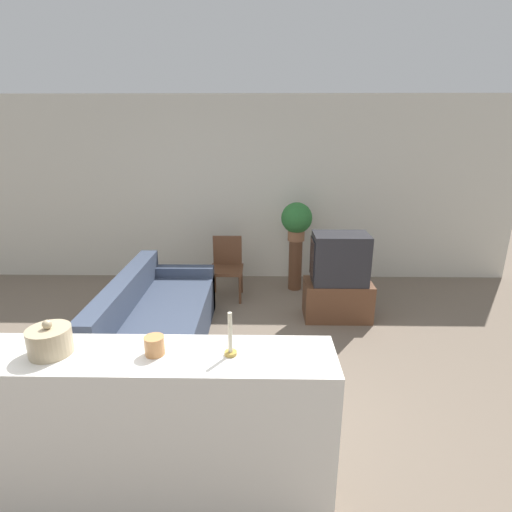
# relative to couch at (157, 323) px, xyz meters

# --- Properties ---
(ground_plane) EXTENTS (14.00, 14.00, 0.00)m
(ground_plane) POSITION_rel_couch_xyz_m (0.38, -1.23, -0.29)
(ground_plane) COLOR #756656
(wall_back) EXTENTS (9.00, 0.06, 2.70)m
(wall_back) POSITION_rel_couch_xyz_m (0.38, 2.20, 1.06)
(wall_back) COLOR beige
(wall_back) RESTS_ON ground_plane
(couch) EXTENTS (0.91, 2.02, 0.78)m
(couch) POSITION_rel_couch_xyz_m (0.00, 0.00, 0.00)
(couch) COLOR #384256
(couch) RESTS_ON ground_plane
(tv_stand) EXTENTS (0.81, 0.45, 0.47)m
(tv_stand) POSITION_rel_couch_xyz_m (2.03, 0.75, -0.05)
(tv_stand) COLOR brown
(tv_stand) RESTS_ON ground_plane
(television) EXTENTS (0.66, 0.43, 0.60)m
(television) POSITION_rel_couch_xyz_m (2.02, 0.75, 0.48)
(television) COLOR #232328
(television) RESTS_ON tv_stand
(wooden_chair) EXTENTS (0.44, 0.44, 0.83)m
(wooden_chair) POSITION_rel_couch_xyz_m (0.62, 1.40, 0.18)
(wooden_chair) COLOR brown
(wooden_chair) RESTS_ON ground_plane
(plant_stand) EXTENTS (0.19, 0.19, 0.73)m
(plant_stand) POSITION_rel_couch_xyz_m (1.58, 1.68, 0.08)
(plant_stand) COLOR brown
(plant_stand) RESTS_ON ground_plane
(potted_plant) EXTENTS (0.43, 0.43, 0.54)m
(potted_plant) POSITION_rel_couch_xyz_m (1.58, 1.68, 0.75)
(potted_plant) COLOR #8E5B3D
(potted_plant) RESTS_ON plant_stand
(foreground_counter) EXTENTS (2.29, 0.44, 1.05)m
(foreground_counter) POSITION_rel_couch_xyz_m (0.38, -1.83, 0.24)
(foreground_counter) COLOR white
(foreground_counter) RESTS_ON ground_plane
(decorative_bowl) EXTENTS (0.23, 0.23, 0.20)m
(decorative_bowl) POSITION_rel_couch_xyz_m (-0.06, -1.83, 0.84)
(decorative_bowl) COLOR tan
(decorative_bowl) RESTS_ON foreground_counter
(candle_jar) EXTENTS (0.11, 0.11, 0.11)m
(candle_jar) POSITION_rel_couch_xyz_m (0.51, -1.83, 0.82)
(candle_jar) COLOR #C6844C
(candle_jar) RESTS_ON foreground_counter
(candlestick) EXTENTS (0.07, 0.07, 0.26)m
(candlestick) POSITION_rel_couch_xyz_m (0.93, -1.83, 0.85)
(candlestick) COLOR #B7933D
(candlestick) RESTS_ON foreground_counter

